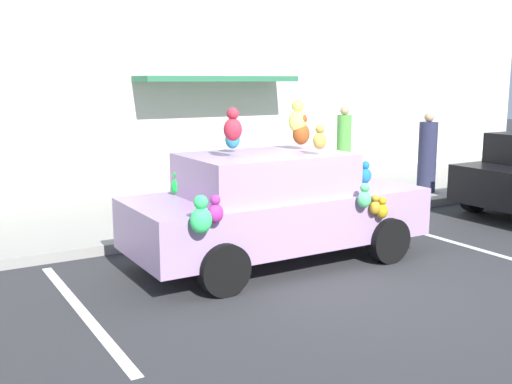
{
  "coord_description": "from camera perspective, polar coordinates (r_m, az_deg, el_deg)",
  "views": [
    {
      "loc": [
        -4.63,
        -5.46,
        2.52
      ],
      "look_at": [
        -0.14,
        2.08,
        0.9
      ],
      "focal_mm": 42.57,
      "sensor_mm": 36.0,
      "label": 1
    }
  ],
  "objects": [
    {
      "name": "parking_stripe_rear",
      "position": [
        7.12,
        -16.05,
        -10.68
      ],
      "size": [
        0.12,
        3.6,
        0.01
      ],
      "primitive_type": "cube",
      "color": "silver",
      "rests_on": "ground"
    },
    {
      "name": "pedestrian_walking_past",
      "position": [
        13.49,
        15.79,
        3.3
      ],
      "size": [
        0.39,
        0.39,
        1.7
      ],
      "color": "#2D2F4D",
      "rests_on": "sidewalk"
    },
    {
      "name": "ground_plane",
      "position": [
        7.59,
        9.08,
        -9.07
      ],
      "size": [
        60.0,
        60.0,
        0.0
      ],
      "primitive_type": "plane",
      "color": "#2D2D30"
    },
    {
      "name": "parking_stripe_front",
      "position": [
        10.16,
        17.66,
        -4.39
      ],
      "size": [
        0.12,
        3.6,
        0.01
      ],
      "primitive_type": "cube",
      "color": "silver",
      "rests_on": "ground"
    },
    {
      "name": "plush_covered_car",
      "position": [
        8.41,
        1.79,
        -1.31
      ],
      "size": [
        4.18,
        1.99,
        2.25
      ],
      "color": "#AB87B4",
      "rests_on": "ground"
    },
    {
      "name": "teddy_bear_on_sidewalk",
      "position": [
        11.17,
        5.02,
        -0.02
      ],
      "size": [
        0.39,
        0.32,
        0.74
      ],
      "color": "brown",
      "rests_on": "sidewalk"
    },
    {
      "name": "pedestrian_by_lamp",
      "position": [
        13.83,
        8.24,
        4.03
      ],
      "size": [
        0.32,
        0.32,
        1.81
      ],
      "color": "#59AF47",
      "rests_on": "sidewalk"
    },
    {
      "name": "sidewalk",
      "position": [
        11.7,
        -6.74,
        -1.67
      ],
      "size": [
        24.0,
        4.0,
        0.15
      ],
      "primitive_type": "cube",
      "color": "gray",
      "rests_on": "ground"
    },
    {
      "name": "storefront_building",
      "position": [
        13.45,
        -10.8,
        13.16
      ],
      "size": [
        24.0,
        1.25,
        6.4
      ],
      "color": "beige",
      "rests_on": "ground"
    }
  ]
}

